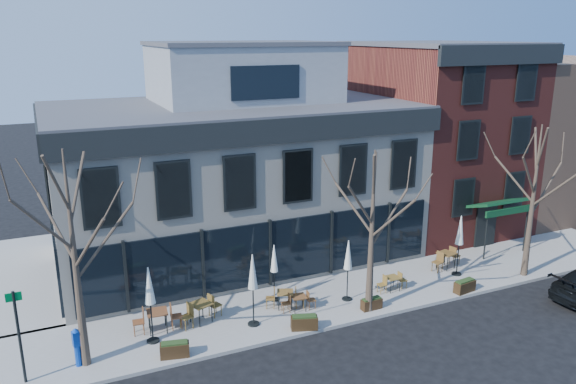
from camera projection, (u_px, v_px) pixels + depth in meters
name	position (u px, v px, depth m)	size (l,w,h in m)	color
ground	(270.00, 289.00, 26.49)	(120.00, 120.00, 0.00)	black
sidewalk_front	(353.00, 294.00, 25.87)	(33.50, 4.70, 0.15)	gray
sidewalk_side	(9.00, 280.00, 27.29)	(4.50, 12.00, 0.15)	gray
corner_building	(234.00, 169.00, 29.67)	(18.39, 10.39, 11.10)	beige
red_brick_building	(433.00, 135.00, 34.45)	(8.20, 11.78, 11.18)	maroon
bg_building	(538.00, 131.00, 39.46)	(12.00, 12.00, 10.00)	#8C664C
tree_corner	(75.00, 259.00, 19.16)	(3.93, 3.98, 7.92)	#382B21
tree_mid	(372.00, 231.00, 23.22)	(3.50, 3.55, 7.04)	#382B21
tree_right	(533.00, 200.00, 26.71)	(3.72, 3.77, 7.48)	#382B21
sign_pole	(19.00, 332.00, 18.70)	(0.50, 0.10, 3.40)	black
call_box	(77.00, 346.00, 19.96)	(0.30, 0.30, 1.50)	#0D3BAA
cafe_set_0	(158.00, 319.00, 22.39)	(2.03, 0.88, 1.05)	brown
cafe_set_1	(201.00, 310.00, 23.08)	(2.00, 1.16, 1.03)	brown
cafe_set_2	(285.00, 298.00, 24.31)	(1.75, 1.08, 0.91)	brown
cafe_set_3	(299.00, 301.00, 24.10)	(1.58, 0.69, 0.81)	brown
cafe_set_4	(392.00, 282.00, 25.96)	(1.55, 0.63, 0.82)	brown
cafe_set_5	(446.00, 258.00, 28.41)	(1.96, 0.94, 1.01)	brown
umbrella_0	(149.00, 290.00, 21.15)	(0.50, 0.50, 3.11)	black
umbrella_1	(253.00, 276.00, 22.41)	(0.49, 0.49, 3.09)	black
umbrella_2	(274.00, 261.00, 24.61)	(0.42, 0.42, 2.63)	black
umbrella_3	(348.00, 258.00, 24.62)	(0.45, 0.45, 2.83)	black
umbrella_4	(460.00, 233.00, 27.19)	(0.49, 0.49, 3.06)	black
planter_0	(175.00, 349.00, 20.66)	(1.13, 0.64, 0.59)	#302010
planter_1	(304.00, 322.00, 22.59)	(1.15, 0.74, 0.60)	black
planter_2	(371.00, 303.00, 24.24)	(0.93, 0.39, 0.52)	#311F10
planter_3	(465.00, 286.00, 25.84)	(1.11, 0.56, 0.59)	#312110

